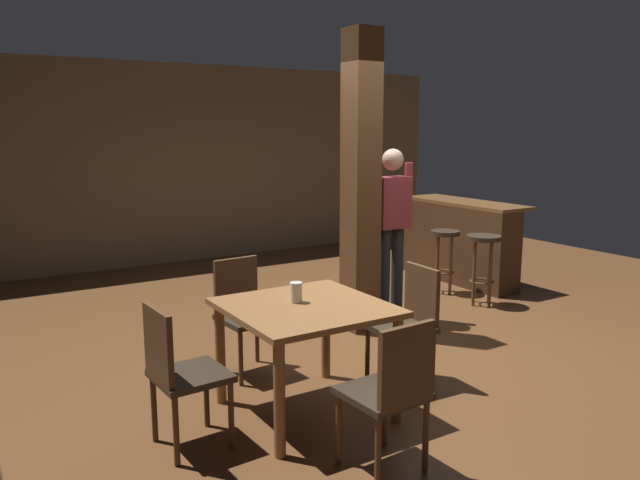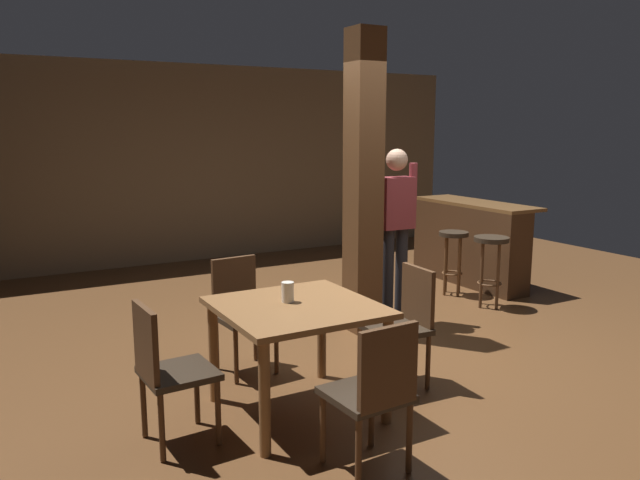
# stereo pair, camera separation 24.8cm
# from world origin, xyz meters

# --- Properties ---
(ground_plane) EXTENTS (10.80, 10.80, 0.00)m
(ground_plane) POSITION_xyz_m (0.00, 0.00, 0.00)
(ground_plane) COLOR brown
(wall_back) EXTENTS (8.00, 0.10, 2.80)m
(wall_back) POSITION_xyz_m (0.00, 4.50, 1.40)
(wall_back) COLOR #756047
(wall_back) RESTS_ON ground_plane
(pillar) EXTENTS (0.28, 0.28, 2.80)m
(pillar) POSITION_xyz_m (0.00, 0.59, 1.40)
(pillar) COLOR brown
(pillar) RESTS_ON ground_plane
(dining_table) EXTENTS (1.01, 1.01, 0.76)m
(dining_table) POSITION_xyz_m (-1.35, -0.68, 0.64)
(dining_table) COLOR brown
(dining_table) RESTS_ON ground_plane
(chair_south) EXTENTS (0.44, 0.44, 0.89)m
(chair_south) POSITION_xyz_m (-1.34, -1.60, 0.51)
(chair_south) COLOR #2D2319
(chair_south) RESTS_ON ground_plane
(chair_west) EXTENTS (0.44, 0.44, 0.89)m
(chair_west) POSITION_xyz_m (-2.25, -0.72, 0.51)
(chair_west) COLOR #2D2319
(chair_west) RESTS_ON ground_plane
(chair_east) EXTENTS (0.44, 0.44, 0.89)m
(chair_east) POSITION_xyz_m (-0.44, -0.67, 0.51)
(chair_east) COLOR #2D2319
(chair_east) RESTS_ON ground_plane
(chair_north) EXTENTS (0.45, 0.45, 0.89)m
(chair_north) POSITION_xyz_m (-1.39, 0.21, 0.51)
(chair_north) COLOR #2D2319
(chair_north) RESTS_ON ground_plane
(napkin_cup) EXTENTS (0.08, 0.08, 0.14)m
(napkin_cup) POSITION_xyz_m (-1.37, -0.60, 0.83)
(napkin_cup) COLOR silver
(napkin_cup) RESTS_ON dining_table
(standing_person) EXTENTS (0.47, 0.22, 1.72)m
(standing_person) POSITION_xyz_m (0.40, 0.62, 1.00)
(standing_person) COLOR maroon
(standing_person) RESTS_ON ground_plane
(bar_counter) EXTENTS (0.56, 1.71, 1.01)m
(bar_counter) POSITION_xyz_m (2.15, 1.47, 0.52)
(bar_counter) COLOR brown
(bar_counter) RESTS_ON ground_plane
(bar_stool_near) EXTENTS (0.37, 0.37, 0.77)m
(bar_stool_near) POSITION_xyz_m (1.63, 0.56, 0.58)
(bar_stool_near) COLOR #2D2319
(bar_stool_near) RESTS_ON ground_plane
(bar_stool_mid) EXTENTS (0.34, 0.34, 0.74)m
(bar_stool_mid) POSITION_xyz_m (1.62, 1.15, 0.55)
(bar_stool_mid) COLOR #2D2319
(bar_stool_mid) RESTS_ON ground_plane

